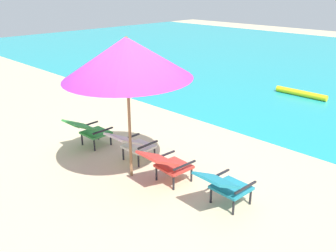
% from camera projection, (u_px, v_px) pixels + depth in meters
% --- Properties ---
extents(ground_plane, '(40.00, 40.00, 0.00)m').
position_uv_depth(ground_plane, '(261.00, 120.00, 9.25)').
color(ground_plane, '#CCB78E').
extents(swim_buoy, '(1.60, 0.18, 0.18)m').
position_uv_depth(swim_buoy, '(301.00, 93.00, 11.19)').
color(swim_buoy, yellow).
rests_on(swim_buoy, ocean_band).
extents(lounge_chair_far_left, '(0.56, 0.89, 0.68)m').
position_uv_depth(lounge_chair_far_left, '(89.00, 129.00, 7.57)').
color(lounge_chair_far_left, '#338E3D').
rests_on(lounge_chair_far_left, ground_plane).
extents(lounge_chair_near_left, '(0.56, 0.89, 0.68)m').
position_uv_depth(lounge_chair_near_left, '(132.00, 143.00, 6.91)').
color(lounge_chair_near_left, silver).
rests_on(lounge_chair_near_left, ground_plane).
extents(lounge_chair_near_right, '(0.58, 0.90, 0.68)m').
position_uv_depth(lounge_chair_near_right, '(166.00, 163.00, 6.16)').
color(lounge_chair_near_right, red).
rests_on(lounge_chair_near_right, ground_plane).
extents(lounge_chair_far_right, '(0.57, 0.90, 0.68)m').
position_uv_depth(lounge_chair_far_right, '(224.00, 184.00, 5.49)').
color(lounge_chair_far_right, teal).
rests_on(lounge_chair_far_right, ground_plane).
extents(beach_umbrella_center, '(2.61, 2.62, 2.47)m').
position_uv_depth(beach_umbrella_center, '(127.00, 58.00, 5.83)').
color(beach_umbrella_center, olive).
rests_on(beach_umbrella_center, ground_plane).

